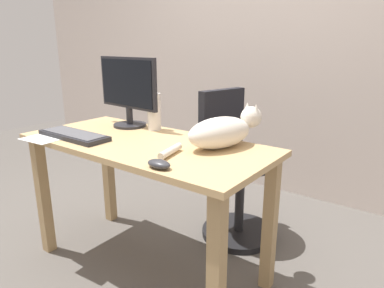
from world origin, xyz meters
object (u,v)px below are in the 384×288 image
keyboard (74,135)px  cat (223,131)px  water_bottle (154,111)px  computer_mouse (159,164)px  monitor (128,89)px  office_chair (235,174)px

keyboard → cat: (0.74, 0.33, 0.07)m
keyboard → water_bottle: (0.23, 0.39, 0.10)m
keyboard → computer_mouse: (0.69, -0.09, 0.00)m
monitor → cat: 0.71m
keyboard → computer_mouse: 0.70m
office_chair → cat: (0.18, -0.46, 0.41)m
computer_mouse → cat: bearing=83.9°
monitor → office_chair: bearing=39.8°
cat → computer_mouse: 0.43m
office_chair → computer_mouse: size_ratio=8.71×
office_chair → keyboard: (-0.55, -0.79, 0.34)m
monitor → computer_mouse: size_ratio=4.37×
computer_mouse → water_bottle: water_bottle is taller
office_chair → monitor: size_ratio=1.99×
computer_mouse → water_bottle: bearing=134.1°
keyboard → water_bottle: size_ratio=1.84×
keyboard → computer_mouse: bearing=-7.0°
keyboard → cat: size_ratio=0.75×
computer_mouse → keyboard: bearing=173.0°
cat → water_bottle: water_bottle is taller
office_chair → computer_mouse: (0.14, -0.88, 0.35)m
office_chair → cat: size_ratio=1.63×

